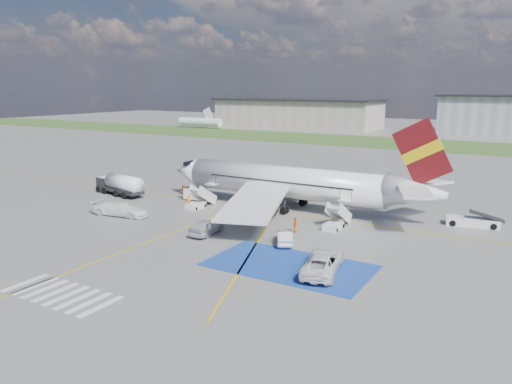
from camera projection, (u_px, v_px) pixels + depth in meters
The scene contains 21 objects.
ground at pixel (220, 236), 51.10m from camera, with size 400.00×400.00×0.00m, color #60605E.
grass_strip at pixel (427, 145), 130.95m from camera, with size 400.00×30.00×0.01m, color #2D4C1E.
taxiway_line_main at pixel (276, 211), 61.18m from camera, with size 120.00×0.20×0.01m, color gold.
taxiway_line_cross at pixel (112, 256), 45.19m from camera, with size 0.20×60.00×0.01m, color gold.
taxiway_line_diag at pixel (276, 211), 61.18m from camera, with size 0.20×60.00×0.01m, color gold.
staging_box at pixel (289, 266), 42.73m from camera, with size 14.00×8.00×0.01m, color navy.
crosswalk at pixel (61, 294), 36.87m from camera, with size 9.00×4.00×0.01m.
terminal_west at pixel (297, 114), 186.85m from camera, with size 60.00×22.00×10.00m, color gray.
airliner at pixel (295, 183), 61.41m from camera, with size 36.81×32.95×11.92m.
airstairs_fwd at pixel (198, 203), 63.04m from camera, with size 1.90×5.20×3.60m.
airstairs_aft at pixel (335, 223), 53.78m from camera, with size 1.90×5.20×3.60m.
fuel_tanker at pixel (120, 186), 70.16m from camera, with size 8.99×3.97×2.98m.
gpu_cart at pixel (192, 194), 67.33m from camera, with size 2.30×1.70×1.74m.
belt_loader at pixel (473, 222), 54.75m from camera, with size 6.08×3.06×1.76m.
car_silver_a at pixel (206, 227), 51.66m from camera, with size 1.93×4.80×1.64m, color #B1B3B8.
car_silver_b at pixel (285, 237), 48.46m from camera, with size 1.44×4.13×1.36m, color silver.
van_white_a at pixel (323, 259), 41.23m from camera, with size 2.65×5.76×2.16m, color silver.
van_white_b at pixel (120, 207), 59.04m from camera, with size 2.26×5.57×2.18m, color white.
crew_fwd at pixel (189, 202), 62.40m from camera, with size 0.62×0.41×1.70m, color orange.
crew_nose at pixel (183, 192), 67.82m from camera, with size 0.96×0.75×1.97m, color orange.
crew_aft at pixel (295, 225), 52.26m from camera, with size 0.98×0.41×1.67m, color orange.
Camera 1 is at (28.25, -40.25, 15.06)m, focal length 35.00 mm.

